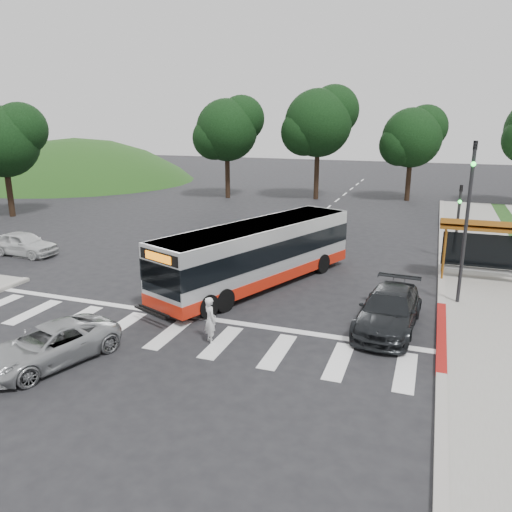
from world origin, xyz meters
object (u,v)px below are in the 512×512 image
at_px(dark_sedan, 389,310).
at_px(transit_bus, 258,255).
at_px(pedestrian, 210,320).
at_px(silver_suv_south, 50,345).

bearing_deg(dark_sedan, transit_bus, 158.10).
xyz_separation_m(pedestrian, silver_suv_south, (-4.03, -3.01, -0.21)).
height_order(transit_bus, dark_sedan, transit_bus).
relative_size(dark_sedan, silver_suv_south, 1.13).
bearing_deg(transit_bus, silver_suv_south, -89.56).
distance_m(pedestrian, silver_suv_south, 5.03).
bearing_deg(pedestrian, silver_suv_south, 78.63).
xyz_separation_m(transit_bus, dark_sedan, (5.99, -2.92, -0.71)).
relative_size(transit_bus, silver_suv_south, 2.55).
bearing_deg(silver_suv_south, transit_bus, 86.82).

